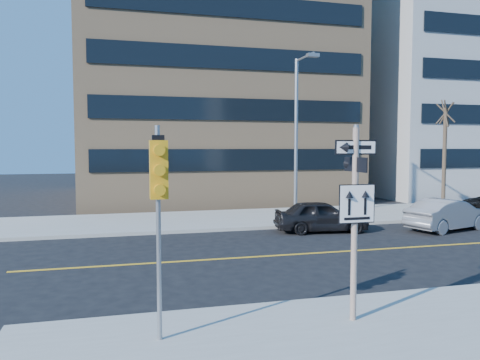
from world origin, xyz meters
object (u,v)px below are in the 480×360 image
object	(u,v)px
parked_car_a	(321,216)
street_tree_west	(446,115)
traffic_signal	(159,187)
sign_pole	(355,211)
parked_car_b	(448,215)
streetlight_a	(298,127)

from	to	relation	value
parked_car_a	street_tree_west	size ratio (longest dim) A/B	0.65
street_tree_west	parked_car_a	bearing A→B (deg)	-159.07
parked_car_a	traffic_signal	bearing A→B (deg)	149.78
sign_pole	parked_car_a	size ratio (longest dim) A/B	0.98
traffic_signal	parked_car_b	distance (m)	16.83
parked_car_a	street_tree_west	bearing A→B (deg)	-62.07
traffic_signal	streetlight_a	bearing A→B (deg)	59.20
parked_car_b	street_tree_west	xyz separation A→B (m)	(3.27, 4.51, 4.81)
sign_pole	parked_car_b	xyz separation A→B (m)	(9.73, 9.30, -1.72)
parked_car_a	streetlight_a	world-z (taller)	streetlight_a
sign_pole	parked_car_b	size ratio (longest dim) A/B	0.94
sign_pole	streetlight_a	world-z (taller)	streetlight_a
traffic_signal	sign_pole	bearing A→B (deg)	2.11
street_tree_west	traffic_signal	bearing A→B (deg)	-140.61
traffic_signal	streetlight_a	distance (m)	15.72
traffic_signal	street_tree_west	size ratio (longest dim) A/B	0.63
parked_car_a	streetlight_a	bearing A→B (deg)	6.77
streetlight_a	street_tree_west	bearing A→B (deg)	3.45
sign_pole	parked_car_a	distance (m)	11.24
sign_pole	streetlight_a	xyz separation A→B (m)	(4.00, 13.27, 2.32)
parked_car_a	parked_car_b	size ratio (longest dim) A/B	0.96
streetlight_a	street_tree_west	size ratio (longest dim) A/B	1.26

